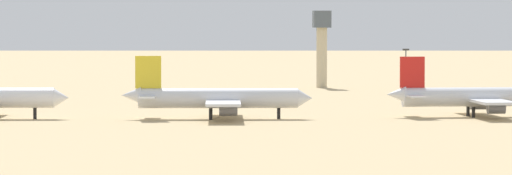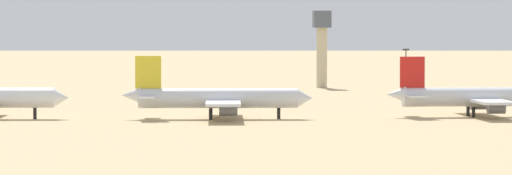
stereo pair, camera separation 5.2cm
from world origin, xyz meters
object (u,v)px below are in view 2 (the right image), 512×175
Objects in this scene: parked_jet_yellow_2 at (216,98)px; control_tower at (322,41)px; parked_jet_red_3 at (476,97)px; light_pole_west at (406,67)px.

control_tower is at bearing 77.80° from parked_jet_yellow_2.
control_tower reaches higher than parked_jet_red_3.
parked_jet_red_3 is at bearing -91.78° from light_pole_west.
parked_jet_red_3 is 99.80m from light_pole_west.
parked_jet_yellow_2 is 1.71× the size of control_tower.
light_pole_west is (3.10, 99.70, 3.21)m from parked_jet_red_3.
control_tower reaches higher than parked_jet_yellow_2.
light_pole_west is at bearing 63.76° from parked_jet_yellow_2.
control_tower is (-15.22, 140.05, 9.82)m from parked_jet_red_3.
parked_jet_yellow_2 is at bearing -178.30° from parked_jet_red_3.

